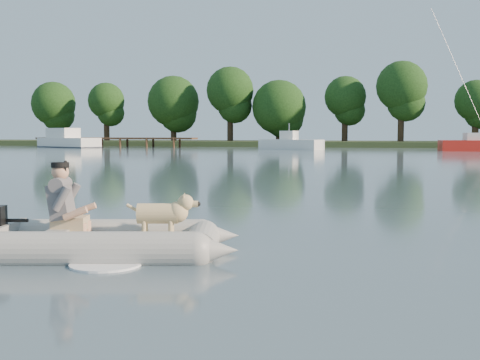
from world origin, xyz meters
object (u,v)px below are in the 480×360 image
(man, at_px, (62,199))
(motorboat, at_px, (291,137))
(dog, at_px, (158,217))
(cabin_cruiser, at_px, (69,138))
(dinghy, at_px, (111,213))
(dock, at_px, (115,142))

(man, xyz_separation_m, motorboat, (-4.98, 48.10, 0.46))
(dog, relative_size, cabin_cruiser, 0.11)
(man, distance_m, motorboat, 48.35)
(dinghy, distance_m, motorboat, 48.32)
(dock, bearing_deg, dog, -63.60)
(dock, bearing_deg, motorboat, -12.68)
(man, bearing_deg, dock, 101.18)
(dog, bearing_deg, man, 180.00)
(dock, height_order, man, man)
(dock, distance_m, cabin_cruiser, 4.82)
(cabin_cruiser, bearing_deg, motorboat, 18.82)
(dinghy, distance_m, cabin_cruiser, 57.95)
(man, xyz_separation_m, cabin_cruiser, (-28.85, 50.01, 0.33))
(dock, distance_m, dog, 58.34)
(dock, relative_size, motorboat, 3.01)
(cabin_cruiser, bearing_deg, dog, -35.48)
(man, bearing_deg, cabin_cruiser, 105.91)
(motorboat, bearing_deg, man, -65.21)
(dinghy, height_order, dog, dinghy)
(dinghy, distance_m, man, 0.65)
(man, height_order, cabin_cruiser, cabin_cruiser)
(dinghy, distance_m, dog, 0.58)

